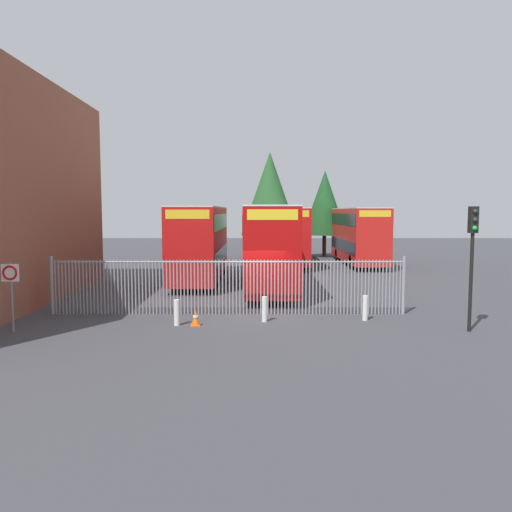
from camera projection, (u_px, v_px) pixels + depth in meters
name	position (u px, v px, depth m)	size (l,w,h in m)	color
ground_plane	(256.00, 285.00, 27.85)	(100.00, 100.00, 0.00)	#3D3D42
palisade_fence	(227.00, 285.00, 19.77)	(14.27, 0.14, 2.35)	gray
double_decker_bus_near_gate	(269.00, 244.00, 26.01)	(2.54, 10.81, 4.42)	#B70C0C
double_decker_bus_behind_fence_left	(200.00, 240.00, 29.25)	(2.54, 10.81, 4.42)	red
double_decker_bus_behind_fence_right	(358.00, 234.00, 38.58)	(2.54, 10.81, 4.42)	red
double_decker_bus_far_back	(288.00, 234.00, 38.32)	(2.54, 10.81, 4.42)	red
bollard_near_left	(176.00, 313.00, 17.85)	(0.20, 0.20, 0.95)	silver
bollard_center_front	(264.00, 309.00, 18.47)	(0.20, 0.20, 0.95)	silver
bollard_near_right	(365.00, 308.00, 18.71)	(0.20, 0.20, 0.95)	silver
traffic_cone_by_gate	(195.00, 318.00, 17.83)	(0.34, 0.34, 0.59)	orange
speed_limit_sign_post	(10.00, 281.00, 16.78)	(0.60, 0.14, 2.40)	slate
traffic_light_kerbside	(472.00, 245.00, 16.75)	(0.28, 0.33, 4.30)	black
tree_tall_back	(270.00, 194.00, 43.95)	(5.15, 5.15, 9.42)	#4C3823
tree_short_side	(324.00, 203.00, 45.04)	(4.09, 4.09, 7.87)	#4C3823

